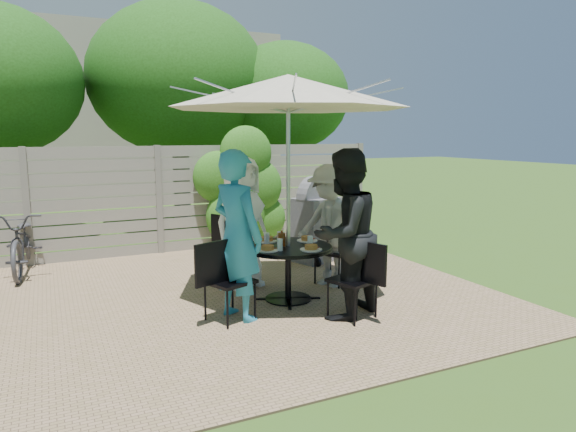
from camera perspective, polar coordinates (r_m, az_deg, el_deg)
name	(u,v)px	position (r m, az deg, el deg)	size (l,w,h in m)	color
backyard_envelope	(109,114)	(16.10, -19.26, 10.68)	(60.00, 60.00, 5.00)	#37581B
patio_table	(288,263)	(6.28, 0.02, -5.19)	(1.39, 1.39, 0.69)	black
umbrella	(288,92)	(6.10, 0.02, 13.63)	(3.66, 3.66, 2.71)	silver
chair_back	(235,265)	(6.99, -5.92, -5.45)	(0.61, 0.72, 0.94)	black
person_back	(241,223)	(6.77, -5.22, -0.75)	(0.86, 0.56, 1.76)	white
chair_left	(229,297)	(5.68, -6.59, -8.96)	(0.71, 0.57, 0.93)	black
person_left	(237,236)	(5.60, -5.67, -2.22)	(0.69, 0.45, 1.88)	teal
chair_front	(353,296)	(5.76, 7.26, -8.78)	(0.56, 0.69, 0.91)	black
person_front	(344,235)	(5.67, 6.27, -2.06)	(0.92, 0.71, 1.89)	black
chair_right	(335,264)	(7.06, 5.28, -5.35)	(0.70, 0.60, 0.92)	black
person_right	(330,226)	(6.83, 4.67, -1.13)	(1.06, 0.61, 1.65)	#A09E9B
plate_back	(267,240)	(6.47, -2.36, -2.64)	(0.26, 0.26, 0.06)	white
plate_left	(267,249)	(5.97, -2.30, -3.64)	(0.26, 0.26, 0.06)	white
plate_front	(311,248)	(6.00, 2.58, -3.58)	(0.26, 0.26, 0.06)	white
plate_right	(307,239)	(6.49, 2.14, -2.59)	(0.26, 0.26, 0.06)	white
glass_back	(267,238)	(6.31, -2.37, -2.51)	(0.07, 0.07, 0.14)	silver
glass_left	(280,245)	(5.96, -0.90, -3.21)	(0.07, 0.07, 0.14)	silver
glass_front	(310,242)	(6.13, 2.48, -2.87)	(0.07, 0.07, 0.14)	silver
syrup_jug	(282,239)	(6.20, -0.70, -2.62)	(0.09, 0.09, 0.16)	#59280C
coffee_cup	(280,237)	(6.43, -0.85, -2.37)	(0.08, 0.08, 0.12)	#C6B293
bicycle	(24,242)	(8.46, -27.27, -2.55)	(0.63, 1.80, 0.95)	#333338
bbq_grill	(315,223)	(8.17, 3.06, -0.81)	(0.81, 0.72, 1.38)	slate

